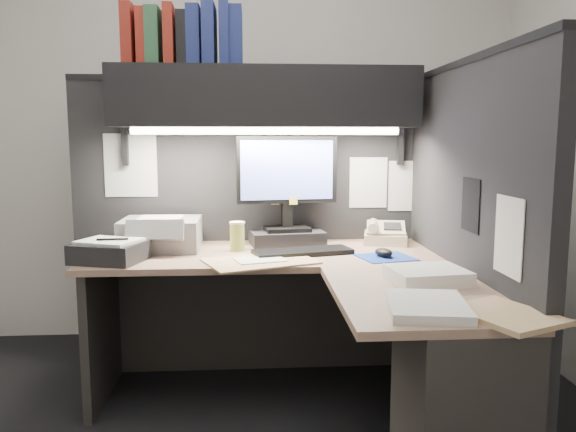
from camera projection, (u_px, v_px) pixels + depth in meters
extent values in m
cube|color=silver|center=(243.00, 130.00, 3.63)|extent=(3.50, 0.04, 2.70)
cube|color=silver|center=(214.00, 85.00, 0.67)|extent=(3.50, 0.04, 2.70)
cube|color=black|center=(248.00, 227.00, 3.15)|extent=(1.90, 0.06, 1.60)
cube|color=black|center=(464.00, 251.00, 2.47)|extent=(0.06, 1.50, 1.60)
cube|color=#9C7A63|center=(262.00, 255.00, 2.80)|extent=(1.70, 0.68, 0.03)
cube|color=#9C7A63|center=(415.00, 295.00, 2.08)|extent=(0.60, 0.85, 0.03)
cube|color=#2A2725|center=(262.00, 308.00, 3.14)|extent=(1.61, 0.02, 0.70)
cube|color=#2A2725|center=(102.00, 329.00, 2.79)|extent=(0.04, 0.61, 0.70)
cube|color=#2A2725|center=(460.00, 417.00, 1.91)|extent=(0.38, 0.40, 0.70)
cube|color=black|center=(265.00, 98.00, 2.88)|extent=(1.55, 0.34, 0.30)
cylinder|color=white|center=(266.00, 131.00, 2.76)|extent=(1.32, 0.04, 0.04)
cube|color=black|center=(287.00, 238.00, 3.00)|extent=(0.41, 0.28, 0.07)
cube|color=black|center=(287.00, 215.00, 2.98)|extent=(0.06, 0.05, 0.13)
cube|color=black|center=(287.00, 170.00, 2.94)|extent=(0.53, 0.11, 0.35)
cube|color=#6076D4|center=(287.00, 170.00, 2.93)|extent=(0.49, 0.07, 0.31)
cube|color=black|center=(303.00, 252.00, 2.74)|extent=(0.51, 0.27, 0.02)
cube|color=navy|center=(386.00, 257.00, 2.66)|extent=(0.29, 0.27, 0.00)
ellipsoid|color=black|center=(384.00, 252.00, 2.67)|extent=(0.10, 0.13, 0.04)
cube|color=#BEB092|center=(385.00, 235.00, 3.04)|extent=(0.27, 0.28, 0.09)
cylinder|color=#B7C950|center=(237.00, 237.00, 2.83)|extent=(0.08, 0.08, 0.14)
cube|color=gray|center=(161.00, 234.00, 2.87)|extent=(0.39, 0.33, 0.16)
cube|color=black|center=(110.00, 252.00, 2.58)|extent=(0.36, 0.32, 0.09)
cube|color=tan|center=(260.00, 261.00, 2.57)|extent=(0.56, 0.47, 0.01)
cube|color=white|center=(427.00, 275.00, 2.21)|extent=(0.31, 0.28, 0.05)
cube|color=white|center=(427.00, 306.00, 1.84)|extent=(0.30, 0.35, 0.03)
cube|color=tan|center=(506.00, 315.00, 1.76)|extent=(0.35, 0.38, 0.02)
cube|color=maroon|center=(130.00, 36.00, 2.80)|extent=(0.06, 0.22, 0.30)
cube|color=maroon|center=(144.00, 39.00, 2.82)|extent=(0.05, 0.22, 0.28)
cube|color=#2B5637|center=(155.00, 38.00, 2.81)|extent=(0.07, 0.22, 0.28)
cube|color=maroon|center=(170.00, 37.00, 2.79)|extent=(0.05, 0.22, 0.29)
cube|color=black|center=(183.00, 41.00, 2.82)|extent=(0.05, 0.22, 0.26)
cube|color=navy|center=(195.00, 38.00, 2.82)|extent=(0.07, 0.22, 0.29)
cube|color=navy|center=(210.00, 36.00, 2.80)|extent=(0.07, 0.22, 0.30)
cube|color=navy|center=(224.00, 36.00, 2.81)|extent=(0.05, 0.22, 0.31)
cube|color=navy|center=(236.00, 38.00, 2.83)|extent=(0.06, 0.22, 0.29)
cube|color=white|center=(368.00, 183.00, 3.12)|extent=(0.21, 0.00, 0.28)
cube|color=white|center=(407.00, 186.00, 3.14)|extent=(0.21, 0.00, 0.28)
cube|color=white|center=(131.00, 165.00, 3.02)|extent=(0.28, 0.00, 0.34)
cube|color=black|center=(471.00, 205.00, 2.30)|extent=(0.00, 0.18, 0.22)
cube|color=white|center=(509.00, 236.00, 1.97)|extent=(0.00, 0.21, 0.28)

